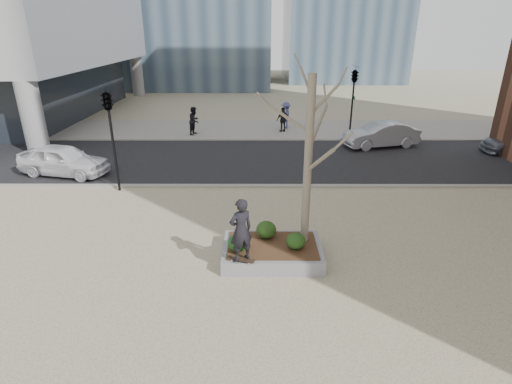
{
  "coord_description": "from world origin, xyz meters",
  "views": [
    {
      "loc": [
        0.53,
        -10.62,
        6.58
      ],
      "look_at": [
        0.5,
        2.0,
        1.4
      ],
      "focal_mm": 28.0,
      "sensor_mm": 36.0,
      "label": 1
    }
  ],
  "objects_px": {
    "skateboarder": "(241,230)",
    "police_car": "(63,160)",
    "planter": "(272,252)",
    "skateboard": "(241,260)"
  },
  "relations": [
    {
      "from": "skateboarder",
      "to": "planter",
      "type": "bearing_deg",
      "value": -164.47
    },
    {
      "from": "planter",
      "to": "skateboard",
      "type": "height_order",
      "value": "skateboard"
    },
    {
      "from": "skateboarder",
      "to": "police_car",
      "type": "xyz_separation_m",
      "value": [
        -8.83,
        8.47,
        -0.7
      ]
    },
    {
      "from": "skateboard",
      "to": "police_car",
      "type": "height_order",
      "value": "police_car"
    },
    {
      "from": "planter",
      "to": "skateboarder",
      "type": "xyz_separation_m",
      "value": [
        -0.91,
        -0.88,
        1.23
      ]
    },
    {
      "from": "planter",
      "to": "skateboard",
      "type": "distance_m",
      "value": 1.29
    },
    {
      "from": "police_car",
      "to": "skateboard",
      "type": "bearing_deg",
      "value": -120.52
    },
    {
      "from": "skateboarder",
      "to": "skateboard",
      "type": "bearing_deg",
      "value": 180.0
    },
    {
      "from": "planter",
      "to": "skateboarder",
      "type": "distance_m",
      "value": 1.76
    },
    {
      "from": "skateboarder",
      "to": "police_car",
      "type": "bearing_deg",
      "value": -72.31
    }
  ]
}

